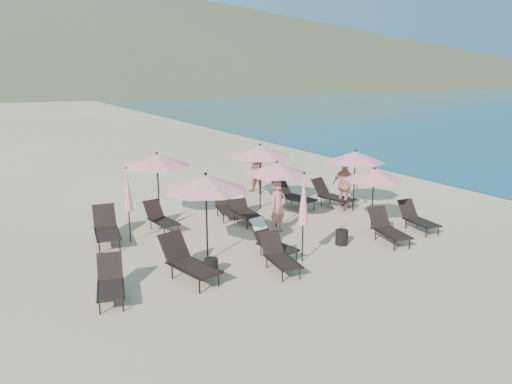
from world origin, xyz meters
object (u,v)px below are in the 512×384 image
lounger_6 (106,228)px  umbrella_open_0 (206,183)px  lounger_1 (188,261)px  lounger_8 (226,205)px  lounger_5 (417,218)px  umbrella_open_2 (374,175)px  lounger_9 (243,207)px  beachgoer_b (257,173)px  lounger_10 (292,194)px  beachgoer_a (278,207)px  lounger_11 (331,194)px  lounger_0 (110,282)px  umbrella_closed_0 (304,200)px  lounger_3 (271,239)px  beachgoer_c (345,185)px  umbrella_open_5 (355,157)px  lounger_4 (388,228)px  lounger_2 (279,255)px  umbrella_open_3 (157,160)px  umbrella_closed_1 (127,190)px  lounger_7 (160,217)px  side_table_1 (342,237)px  side_table_0 (211,266)px  umbrella_open_4 (260,151)px

lounger_6 → umbrella_open_0: 3.88m
lounger_1 → lounger_8: size_ratio=1.16×
lounger_5 → umbrella_open_2: size_ratio=0.77×
lounger_9 → beachgoer_b: size_ratio=1.00×
lounger_10 → beachgoer_a: beachgoer_a is taller
lounger_8 → lounger_5: bearing=-29.6°
umbrella_open_0 → lounger_11: bearing=22.9°
lounger_0 → umbrella_open_0: 3.52m
umbrella_closed_0 → beachgoer_a: 2.70m
lounger_3 → lounger_9: (0.87, 3.19, 0.04)m
beachgoer_a → beachgoer_c: beachgoer_c is taller
umbrella_open_5 → umbrella_closed_0: umbrella_closed_0 is taller
beachgoer_c → lounger_3: bearing=102.3°
lounger_5 → beachgoer_b: (-2.00, 6.90, 0.45)m
lounger_3 → lounger_4: (3.65, -0.85, -0.02)m
lounger_2 → umbrella_open_0: (-1.33, 1.53, 1.78)m
lounger_10 → umbrella_open_3: 5.34m
lounger_6 → lounger_4: bearing=-20.3°
lounger_2 → lounger_3: lounger_3 is taller
lounger_8 → umbrella_closed_1: 3.97m
lounger_9 → umbrella_open_2: umbrella_open_2 is taller
lounger_4 → lounger_7: size_ratio=1.09×
lounger_5 → umbrella_open_3: umbrella_open_3 is taller
lounger_11 → beachgoer_a: beachgoer_a is taller
lounger_8 → side_table_1: 4.61m
lounger_0 → side_table_0: lounger_0 is taller
lounger_0 → umbrella_open_5: size_ratio=0.71×
lounger_4 → beachgoer_a: beachgoer_a is taller
lounger_4 → lounger_0: bearing=-170.5°
lounger_10 → side_table_1: bearing=-117.2°
lounger_0 → lounger_10: size_ratio=0.84×
lounger_1 → lounger_10: (6.01, 4.25, 0.00)m
lounger_6 → umbrella_closed_1: (0.63, -0.28, 1.13)m
lounger_3 → lounger_2: bearing=-120.9°
lounger_11 → umbrella_open_0: 7.20m
lounger_2 → beachgoer_b: size_ratio=0.93×
umbrella_open_4 → umbrella_open_2: bearing=-65.3°
lounger_2 → lounger_11: lounger_11 is taller
lounger_8 → umbrella_open_5: size_ratio=0.73×
lounger_10 → side_table_0: lounger_10 is taller
lounger_2 → lounger_3: bearing=77.1°
lounger_8 → lounger_10: 2.77m
lounger_5 → beachgoer_b: 7.20m
umbrella_open_5 → umbrella_open_0: bearing=-165.2°
umbrella_open_4 → beachgoer_c: size_ratio=1.36×
umbrella_open_3 → side_table_0: bearing=-93.9°
lounger_7 → lounger_10: bearing=-6.5°
lounger_5 → lounger_6: size_ratio=0.86×
beachgoer_a → beachgoer_c: size_ratio=0.94×
lounger_8 → lounger_10: (2.77, -0.06, 0.07)m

